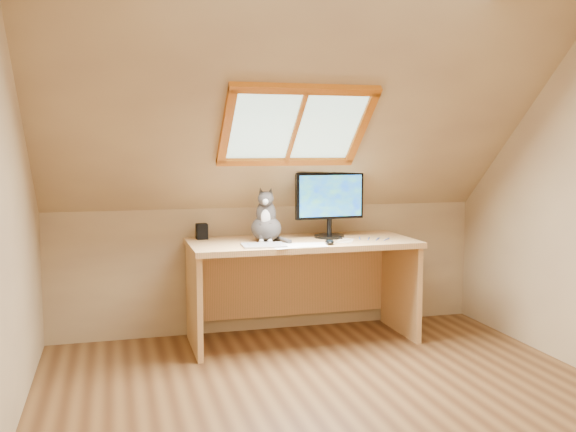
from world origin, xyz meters
name	(u,v)px	position (x,y,z in m)	size (l,w,h in m)	color
ground	(347,414)	(0.00, 0.00, 0.00)	(3.50, 3.50, 0.00)	brown
room_shell	(356,157)	(0.00, -0.09, 1.43)	(3.52, 3.52, 2.41)	tan
desk	(299,269)	(0.15, 1.45, 0.55)	(1.70, 0.75, 0.78)	tan
monitor	(330,200)	(0.39, 1.45, 1.07)	(0.55, 0.23, 0.51)	black
cat	(266,222)	(-0.13, 1.39, 0.92)	(0.29, 0.32, 0.41)	#423C3A
desk_speaker	(202,231)	(-0.58, 1.63, 0.84)	(0.08, 0.08, 0.12)	black
graphics_tablet	(264,245)	(-0.20, 1.17, 0.78)	(0.30, 0.22, 0.01)	#B2B2B7
mouse	(330,242)	(0.28, 1.13, 0.80)	(0.06, 0.11, 0.04)	black
papers	(299,245)	(0.05, 1.12, 0.78)	(0.33, 0.27, 0.00)	white
cables	(363,240)	(0.59, 1.26, 0.78)	(0.51, 0.26, 0.01)	silver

